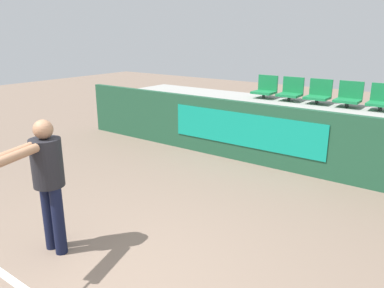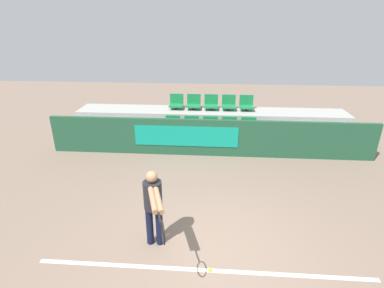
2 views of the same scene
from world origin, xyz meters
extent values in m
plane|color=#7A6656|center=(0.00, 0.00, 0.00)|extent=(30.00, 30.00, 0.00)
cube|color=white|center=(0.00, -0.28, 0.00)|extent=(5.64, 0.08, 0.01)
cube|color=#1E4C33|center=(0.00, 4.27, 0.57)|extent=(9.68, 0.12, 1.13)
cube|color=#0F937A|center=(-0.70, 4.20, 0.62)|extent=(3.09, 0.02, 0.62)
cube|color=#9E9E99|center=(0.00, 4.90, 0.23)|extent=(9.28, 1.10, 0.46)
cube|color=#9E9E99|center=(0.00, 6.00, 0.46)|extent=(9.28, 1.10, 0.91)
cylinder|color=#333333|center=(-1.22, 4.95, 0.51)|extent=(0.07, 0.07, 0.11)
cube|color=#197A42|center=(-1.22, 4.95, 0.59)|extent=(0.47, 0.43, 0.05)
cube|color=#197A42|center=(-1.22, 5.15, 0.79)|extent=(0.47, 0.04, 0.35)
cylinder|color=#333333|center=(-0.61, 4.95, 0.51)|extent=(0.07, 0.07, 0.11)
cube|color=#197A42|center=(-0.61, 4.95, 0.59)|extent=(0.47, 0.43, 0.05)
cube|color=#197A42|center=(-0.61, 5.15, 0.79)|extent=(0.47, 0.04, 0.35)
cylinder|color=#333333|center=(0.00, 4.95, 0.51)|extent=(0.07, 0.07, 0.11)
cube|color=#197A42|center=(0.00, 4.95, 0.59)|extent=(0.47, 0.43, 0.05)
cube|color=#197A42|center=(0.00, 5.15, 0.79)|extent=(0.47, 0.04, 0.35)
cylinder|color=#333333|center=(0.61, 4.95, 0.51)|extent=(0.07, 0.07, 0.11)
cube|color=#197A42|center=(0.61, 4.95, 0.59)|extent=(0.47, 0.43, 0.05)
cube|color=#197A42|center=(0.61, 5.15, 0.79)|extent=(0.47, 0.04, 0.35)
cylinder|color=#333333|center=(1.22, 4.95, 0.51)|extent=(0.07, 0.07, 0.11)
cube|color=#197A42|center=(1.22, 4.95, 0.59)|extent=(0.47, 0.43, 0.05)
cube|color=#197A42|center=(1.22, 5.15, 0.79)|extent=(0.47, 0.04, 0.35)
cylinder|color=#333333|center=(-1.22, 6.05, 0.96)|extent=(0.07, 0.07, 0.11)
cube|color=#197A42|center=(-1.22, 6.05, 1.04)|extent=(0.47, 0.43, 0.05)
cube|color=#197A42|center=(-1.22, 6.25, 1.24)|extent=(0.47, 0.04, 0.35)
cylinder|color=#333333|center=(-0.61, 6.05, 0.96)|extent=(0.07, 0.07, 0.11)
cube|color=#197A42|center=(-0.61, 6.05, 1.04)|extent=(0.47, 0.43, 0.05)
cube|color=#197A42|center=(-0.61, 6.25, 1.24)|extent=(0.47, 0.04, 0.35)
cylinder|color=#333333|center=(0.00, 6.05, 0.96)|extent=(0.07, 0.07, 0.11)
cube|color=#197A42|center=(0.00, 6.05, 1.04)|extent=(0.47, 0.43, 0.05)
cube|color=#197A42|center=(0.00, 6.25, 1.24)|extent=(0.47, 0.04, 0.35)
cylinder|color=#333333|center=(0.61, 6.05, 0.96)|extent=(0.07, 0.07, 0.11)
cube|color=#197A42|center=(0.61, 6.05, 1.04)|extent=(0.47, 0.43, 0.05)
cube|color=#197A42|center=(0.61, 6.25, 1.24)|extent=(0.47, 0.04, 0.35)
cylinder|color=#333333|center=(1.22, 6.05, 0.96)|extent=(0.07, 0.07, 0.11)
cube|color=#197A42|center=(1.22, 6.05, 1.04)|extent=(0.47, 0.43, 0.05)
cube|color=#197A42|center=(1.22, 6.25, 1.24)|extent=(0.47, 0.04, 0.35)
cylinder|color=black|center=(-1.01, 0.31, 0.39)|extent=(0.13, 0.13, 0.78)
cylinder|color=black|center=(-0.83, 0.31, 0.39)|extent=(0.13, 0.13, 0.78)
cylinder|color=black|center=(-0.92, 0.31, 1.04)|extent=(0.33, 0.33, 0.52)
sphere|color=#9E7051|center=(-0.92, 0.31, 1.40)|extent=(0.20, 0.20, 0.20)
cylinder|color=#9E7051|center=(-0.82, -0.16, 1.26)|extent=(0.29, 0.66, 0.09)
cylinder|color=#9E7051|center=(-0.73, -0.16, 1.26)|extent=(0.29, 0.66, 0.09)
cylinder|color=black|center=(-0.63, -0.63, 1.26)|extent=(0.12, 0.29, 0.03)
torus|color=black|center=(-0.54, -0.91, 1.26)|extent=(0.12, 0.32, 0.32)
sphere|color=#CCDB33|center=(0.10, -0.30, 0.03)|extent=(0.07, 0.07, 0.07)
camera|label=1|loc=(2.50, -1.77, 2.36)|focal=35.00mm
camera|label=2|loc=(0.08, -4.05, 3.87)|focal=28.00mm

